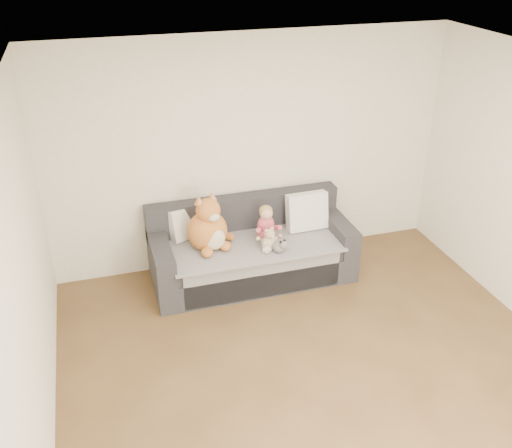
{
  "coord_description": "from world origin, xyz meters",
  "views": [
    {
      "loc": [
        -1.65,
        -3.18,
        3.56
      ],
      "look_at": [
        -0.13,
        1.87,
        0.75
      ],
      "focal_mm": 40.0,
      "sensor_mm": 36.0,
      "label": 1
    }
  ],
  "objects_px": {
    "teddy_bear": "(270,240)",
    "plush_cat": "(209,228)",
    "toddler": "(267,227)",
    "sofa": "(251,251)",
    "sippy_cup": "(265,242)"
  },
  "relations": [
    {
      "from": "teddy_bear",
      "to": "plush_cat",
      "type": "bearing_deg",
      "value": 135.83
    },
    {
      "from": "toddler",
      "to": "plush_cat",
      "type": "bearing_deg",
      "value": 178.7
    },
    {
      "from": "teddy_bear",
      "to": "toddler",
      "type": "bearing_deg",
      "value": 58.16
    },
    {
      "from": "sofa",
      "to": "sippy_cup",
      "type": "distance_m",
      "value": 0.34
    },
    {
      "from": "sofa",
      "to": "teddy_bear",
      "type": "relative_size",
      "value": 8.6
    },
    {
      "from": "sofa",
      "to": "toddler",
      "type": "height_order",
      "value": "toddler"
    },
    {
      "from": "sofa",
      "to": "plush_cat",
      "type": "bearing_deg",
      "value": -173.28
    },
    {
      "from": "sippy_cup",
      "to": "teddy_bear",
      "type": "bearing_deg",
      "value": -45.85
    },
    {
      "from": "sofa",
      "to": "plush_cat",
      "type": "relative_size",
      "value": 3.38
    },
    {
      "from": "sofa",
      "to": "sippy_cup",
      "type": "height_order",
      "value": "sofa"
    },
    {
      "from": "sofa",
      "to": "toddler",
      "type": "distance_m",
      "value": 0.38
    },
    {
      "from": "teddy_bear",
      "to": "sippy_cup",
      "type": "height_order",
      "value": "teddy_bear"
    },
    {
      "from": "sofa",
      "to": "toddler",
      "type": "bearing_deg",
      "value": -34.77
    },
    {
      "from": "sofa",
      "to": "teddy_bear",
      "type": "xyz_separation_m",
      "value": [
        0.13,
        -0.27,
        0.27
      ]
    },
    {
      "from": "sippy_cup",
      "to": "plush_cat",
      "type": "bearing_deg",
      "value": 162.82
    }
  ]
}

